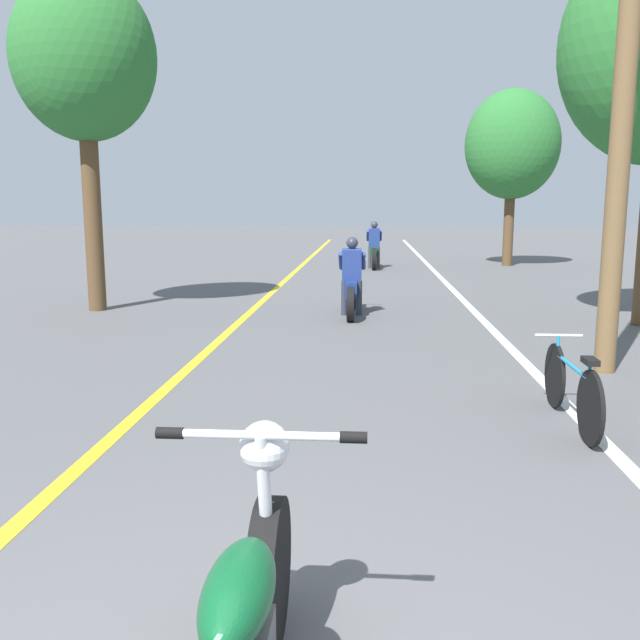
% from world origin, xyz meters
% --- Properties ---
extents(lane_stripe_center, '(0.14, 48.00, 0.01)m').
position_xyz_m(lane_stripe_center, '(-1.70, 12.31, 0.00)').
color(lane_stripe_center, yellow).
rests_on(lane_stripe_center, ground).
extents(lane_stripe_edge, '(0.14, 48.00, 0.01)m').
position_xyz_m(lane_stripe_edge, '(2.40, 12.31, 0.00)').
color(lane_stripe_edge, white).
rests_on(lane_stripe_edge, ground).
extents(utility_pole, '(1.10, 0.24, 7.32)m').
position_xyz_m(utility_pole, '(3.22, 6.21, 3.75)').
color(utility_pole, brown).
rests_on(utility_pole, ground).
extents(roadside_tree_right_far, '(2.94, 2.65, 5.49)m').
position_xyz_m(roadside_tree_right_far, '(4.91, 20.42, 3.77)').
color(roadside_tree_right_far, '#513A23').
rests_on(roadside_tree_right_far, ground).
extents(roadside_tree_left, '(2.54, 2.28, 5.96)m').
position_xyz_m(roadside_tree_left, '(-4.58, 10.38, 4.45)').
color(roadside_tree_left, '#513A23').
rests_on(roadside_tree_left, ground).
extents(motorcycle_foreground, '(0.86, 2.04, 1.05)m').
position_xyz_m(motorcycle_foreground, '(0.01, 0.36, 0.45)').
color(motorcycle_foreground, black).
rests_on(motorcycle_foreground, ground).
extents(motorcycle_rider_lead, '(0.50, 2.05, 1.38)m').
position_xyz_m(motorcycle_rider_lead, '(0.15, 10.18, 0.52)').
color(motorcycle_rider_lead, black).
rests_on(motorcycle_rider_lead, ground).
extents(motorcycle_rider_far, '(0.50, 2.04, 1.44)m').
position_xyz_m(motorcycle_rider_far, '(0.62, 19.26, 0.54)').
color(motorcycle_rider_far, black).
rests_on(motorcycle_rider_far, ground).
extents(bicycle_parked, '(0.44, 1.69, 0.73)m').
position_xyz_m(bicycle_parked, '(2.25, 4.19, 0.34)').
color(bicycle_parked, black).
rests_on(bicycle_parked, ground).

